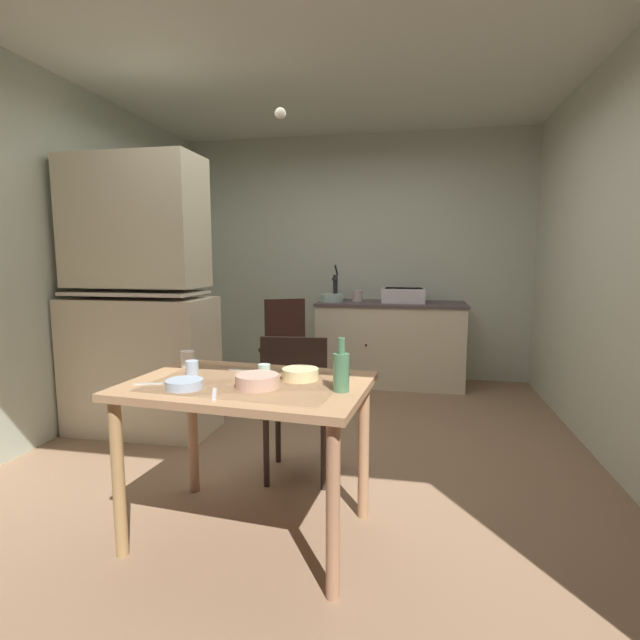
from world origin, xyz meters
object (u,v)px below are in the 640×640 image
(hand_pump, at_px, (335,285))
(mixing_bowl_counter, at_px, (332,298))
(chair_far_side, at_px, (297,404))
(chair_by_counter, at_px, (283,346))
(teacup_mint, at_px, (264,370))
(hutch_cabinet, at_px, (139,307))
(sink_basin, at_px, (404,295))
(glass_bottle, at_px, (341,370))
(dining_table, at_px, (248,404))
(serving_bowl_wide, at_px, (300,374))

(hand_pump, relative_size, mixing_bowl_counter, 1.61)
(chair_far_side, relative_size, chair_by_counter, 0.93)
(chair_far_side, relative_size, teacup_mint, 14.79)
(hutch_cabinet, height_order, chair_far_side, hutch_cabinet)
(sink_basin, bearing_deg, teacup_mint, -102.14)
(mixing_bowl_counter, xyz_separation_m, teacup_mint, (0.14, -2.79, -0.12))
(chair_by_counter, xyz_separation_m, glass_bottle, (0.92, -2.34, 0.36))
(dining_table, bearing_deg, serving_bowl_wide, 22.11)
(hutch_cabinet, xyz_separation_m, chair_by_counter, (0.83, 1.07, -0.48))
(chair_by_counter, relative_size, glass_bottle, 4.08)
(teacup_mint, bearing_deg, dining_table, -106.85)
(sink_basin, xyz_separation_m, dining_table, (-0.65, -2.97, -0.29))
(hutch_cabinet, height_order, glass_bottle, hutch_cabinet)
(hutch_cabinet, distance_m, glass_bottle, 2.16)
(mixing_bowl_counter, distance_m, chair_far_side, 2.37)
(chair_far_side, xyz_separation_m, glass_bottle, (0.37, -0.67, 0.38))
(sink_basin, xyz_separation_m, glass_bottle, (-0.20, -3.04, -0.10))
(hand_pump, bearing_deg, serving_bowl_wide, -83.89)
(chair_far_side, bearing_deg, teacup_mint, -95.91)
(chair_far_side, bearing_deg, glass_bottle, -61.54)
(sink_basin, relative_size, chair_by_counter, 0.46)
(hand_pump, xyz_separation_m, chair_by_counter, (-0.38, -0.75, -0.55))
(hand_pump, distance_m, serving_bowl_wide, 2.95)
(dining_table, height_order, chair_far_side, chair_far_side)
(mixing_bowl_counter, distance_m, chair_by_counter, 0.86)
(mixing_bowl_counter, height_order, chair_by_counter, chair_by_counter)
(hand_pump, xyz_separation_m, glass_bottle, (0.54, -3.09, -0.19))
(chair_far_side, distance_m, chair_by_counter, 1.75)
(hand_pump, bearing_deg, dining_table, -88.44)
(hutch_cabinet, relative_size, sink_basin, 4.73)
(mixing_bowl_counter, xyz_separation_m, dining_table, (0.10, -2.92, -0.26))
(dining_table, xyz_separation_m, glass_bottle, (0.45, -0.07, 0.20))
(serving_bowl_wide, bearing_deg, hand_pump, 96.11)
(mixing_bowl_counter, bearing_deg, teacup_mint, -87.15)
(serving_bowl_wide, bearing_deg, sink_basin, 81.70)
(hand_pump, bearing_deg, hutch_cabinet, -123.73)
(hutch_cabinet, xyz_separation_m, hand_pump, (1.21, 1.82, 0.07))
(sink_basin, distance_m, teacup_mint, 2.91)
(hutch_cabinet, distance_m, dining_table, 1.79)
(serving_bowl_wide, bearing_deg, mixing_bowl_counter, 96.68)
(teacup_mint, bearing_deg, sink_basin, 77.86)
(hutch_cabinet, distance_m, serving_bowl_wide, 1.89)
(sink_basin, height_order, chair_by_counter, sink_basin)
(mixing_bowl_counter, height_order, dining_table, mixing_bowl_counter)
(hand_pump, distance_m, dining_table, 3.04)
(sink_basin, relative_size, glass_bottle, 1.86)
(sink_basin, xyz_separation_m, hand_pump, (-0.73, 0.05, 0.09))
(sink_basin, distance_m, serving_bowl_wide, 2.91)
(glass_bottle, bearing_deg, serving_bowl_wide, 143.65)
(mixing_bowl_counter, distance_m, glass_bottle, 3.04)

